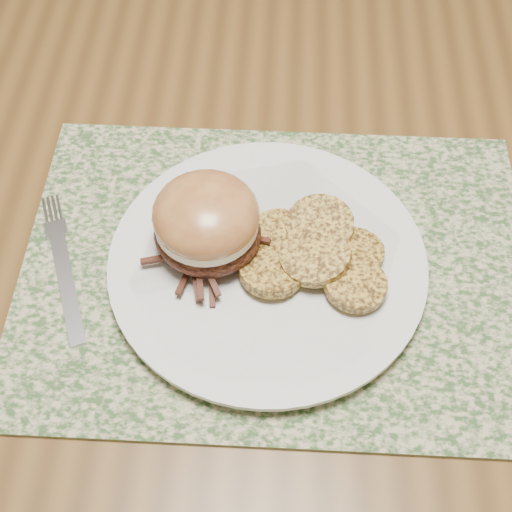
{
  "coord_description": "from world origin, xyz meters",
  "views": [
    {
      "loc": [
        0.3,
        -0.45,
        1.28
      ],
      "look_at": [
        0.28,
        -0.11,
        0.79
      ],
      "focal_mm": 50.0,
      "sensor_mm": 36.0,
      "label": 1
    }
  ],
  "objects": [
    {
      "name": "fork",
      "position": [
        0.11,
        -0.11,
        0.76
      ],
      "size": [
        0.07,
        0.16,
        0.0
      ],
      "rotation": [
        0.0,
        0.0,
        0.36
      ],
      "color": "#B5B5BC",
      "rests_on": "placemat"
    },
    {
      "name": "ground",
      "position": [
        0.0,
        0.0,
        0.0
      ],
      "size": [
        3.5,
        3.5,
        0.0
      ],
      "primitive_type": "plane",
      "color": "brown",
      "rests_on": "ground"
    },
    {
      "name": "pork_sandwich",
      "position": [
        0.24,
        -0.09,
        0.8
      ],
      "size": [
        0.12,
        0.11,
        0.07
      ],
      "rotation": [
        0.0,
        0.0,
        -0.32
      ],
      "color": "black",
      "rests_on": "dinner_plate"
    },
    {
      "name": "roasted_potatoes",
      "position": [
        0.33,
        -0.1,
        0.78
      ],
      "size": [
        0.14,
        0.12,
        0.04
      ],
      "color": "gold",
      "rests_on": "dinner_plate"
    },
    {
      "name": "dining_table",
      "position": [
        0.0,
        0.0,
        0.67
      ],
      "size": [
        1.5,
        0.9,
        0.75
      ],
      "color": "brown",
      "rests_on": "ground"
    },
    {
      "name": "dinner_plate",
      "position": [
        0.29,
        -0.1,
        0.76
      ],
      "size": [
        0.26,
        0.26,
        0.02
      ],
      "primitive_type": "cylinder",
      "color": "silver",
      "rests_on": "placemat"
    },
    {
      "name": "placemat",
      "position": [
        0.3,
        -0.1,
        0.75
      ],
      "size": [
        0.45,
        0.33,
        0.0
      ],
      "primitive_type": "cube",
      "color": "#335029",
      "rests_on": "dining_table"
    }
  ]
}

